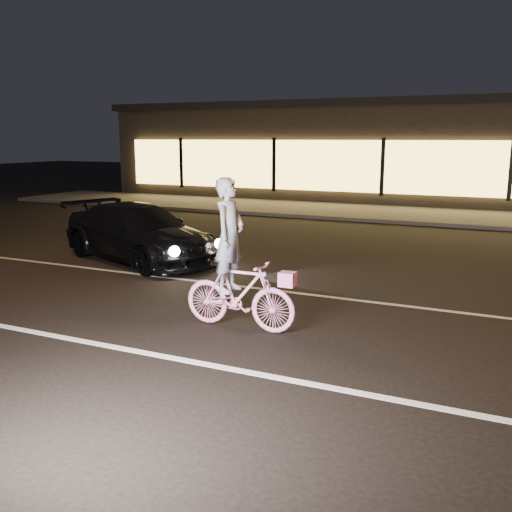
% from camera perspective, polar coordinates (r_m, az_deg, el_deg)
% --- Properties ---
extents(ground, '(90.00, 90.00, 0.00)m').
position_cam_1_polar(ground, '(9.04, -8.87, -5.78)').
color(ground, black).
rests_on(ground, ground).
extents(lane_stripe_near, '(60.00, 0.12, 0.01)m').
position_cam_1_polar(lane_stripe_near, '(7.91, -14.94, -8.61)').
color(lane_stripe_near, silver).
rests_on(lane_stripe_near, ground).
extents(lane_stripe_far, '(60.00, 0.10, 0.01)m').
position_cam_1_polar(lane_stripe_far, '(10.69, -2.94, -2.87)').
color(lane_stripe_far, gray).
rests_on(lane_stripe_far, ground).
extents(sidewalk, '(30.00, 4.00, 0.12)m').
position_cam_1_polar(sidewalk, '(20.89, 11.26, 4.27)').
color(sidewalk, '#383533').
rests_on(sidewalk, ground).
extents(storefront, '(25.40, 8.42, 4.20)m').
position_cam_1_polar(storefront, '(26.56, 14.56, 10.20)').
color(storefront, black).
rests_on(storefront, ground).
extents(cyclist, '(1.72, 0.59, 2.17)m').
position_cam_1_polar(cyclist, '(8.11, -1.96, -2.03)').
color(cyclist, '#FD3894').
rests_on(cyclist, ground).
extents(sedan, '(4.67, 3.15, 1.26)m').
position_cam_1_polar(sedan, '(12.94, -11.63, 2.30)').
color(sedan, black).
rests_on(sedan, ground).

